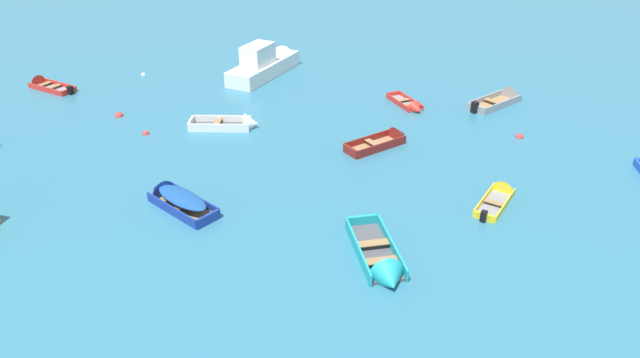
% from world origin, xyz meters
% --- Properties ---
extents(rowboat_turquoise_cluster_inner, '(1.54, 4.23, 1.22)m').
position_xyz_m(rowboat_turquoise_cluster_inner, '(1.28, 15.75, 0.21)').
color(rowboat_turquoise_cluster_inner, '#4C4C51').
rests_on(rowboat_turquoise_cluster_inner, ground_plane).
extents(motor_launch_white_midfield_right, '(5.51, 6.86, 2.51)m').
position_xyz_m(motor_launch_white_midfield_right, '(-1.43, 37.61, 0.73)').
color(motor_launch_white_midfield_right, white).
rests_on(motor_launch_white_midfield_right, ground_plane).
extents(rowboat_red_near_camera, '(3.52, 3.07, 1.02)m').
position_xyz_m(rowboat_red_near_camera, '(-15.70, 36.93, 0.16)').
color(rowboat_red_near_camera, gray).
rests_on(rowboat_red_near_camera, ground_plane).
extents(rowboat_grey_far_right, '(4.09, 3.11, 1.17)m').
position_xyz_m(rowboat_grey_far_right, '(12.25, 30.48, 0.20)').
color(rowboat_grey_far_right, '#99754C').
rests_on(rowboat_grey_far_right, ground_plane).
extents(rowboat_maroon_foreground_center, '(3.69, 2.56, 1.01)m').
position_xyz_m(rowboat_maroon_foreground_center, '(3.98, 25.81, 0.19)').
color(rowboat_maroon_foreground_center, '#99754C').
rests_on(rowboat_maroon_foreground_center, ground_plane).
extents(rowboat_deep_blue_far_left, '(3.30, 3.60, 1.11)m').
position_xyz_m(rowboat_deep_blue_far_left, '(-6.26, 21.30, 0.33)').
color(rowboat_deep_blue_far_left, '#99754C').
rests_on(rowboat_deep_blue_far_left, ground_plane).
extents(rowboat_yellow_outer_left, '(2.66, 2.91, 0.86)m').
position_xyz_m(rowboat_yellow_outer_left, '(7.39, 19.92, 0.14)').
color(rowboat_yellow_outer_left, gray).
rests_on(rowboat_yellow_outer_left, ground_plane).
extents(rowboat_white_back_row_right, '(3.82, 1.76, 1.12)m').
position_xyz_m(rowboat_white_back_row_right, '(-3.58, 28.80, 0.20)').
color(rowboat_white_back_row_right, '#4C4C51').
rests_on(rowboat_white_back_row_right, ground_plane).
extents(rowboat_red_distant_center, '(1.70, 3.21, 0.87)m').
position_xyz_m(rowboat_red_distant_center, '(6.45, 30.11, 0.14)').
color(rowboat_red_distant_center, gray).
rests_on(rowboat_red_distant_center, ground_plane).
extents(mooring_buoy_midfield, '(0.47, 0.47, 0.47)m').
position_xyz_m(mooring_buoy_midfield, '(-10.14, 31.37, 0.00)').
color(mooring_buoy_midfield, red).
rests_on(mooring_buoy_midfield, ground_plane).
extents(mooring_buoy_outer_edge, '(0.30, 0.30, 0.30)m').
position_xyz_m(mooring_buoy_outer_edge, '(-9.70, 38.44, 0.00)').
color(mooring_buoy_outer_edge, silver).
rests_on(mooring_buoy_outer_edge, ground_plane).
extents(mooring_buoy_far_field, '(0.40, 0.40, 0.40)m').
position_xyz_m(mooring_buoy_far_field, '(10.92, 25.53, 0.00)').
color(mooring_buoy_far_field, red).
rests_on(mooring_buoy_far_field, ground_plane).
extents(mooring_buoy_trailing, '(0.37, 0.37, 0.37)m').
position_xyz_m(mooring_buoy_trailing, '(-8.35, 28.68, 0.00)').
color(mooring_buoy_trailing, red).
rests_on(mooring_buoy_trailing, ground_plane).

